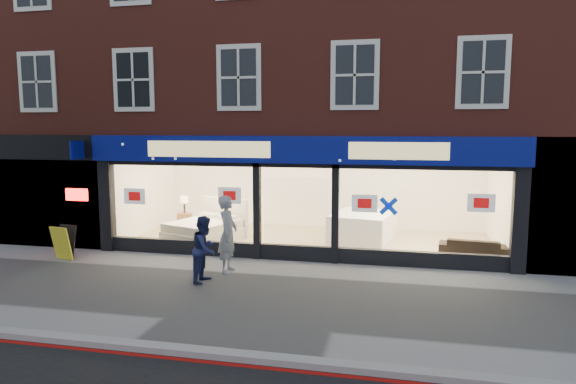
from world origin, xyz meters
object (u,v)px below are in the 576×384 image
(sofa, at_px, (473,248))
(mattress_stack, at_px, (363,226))
(display_bed, at_px, (206,229))
(pedestrian_grey, at_px, (228,234))
(a_board, at_px, (64,242))
(pedestrian_blue, at_px, (205,249))

(sofa, bearing_deg, mattress_stack, -19.43)
(display_bed, bearing_deg, pedestrian_grey, -38.89)
(display_bed, distance_m, a_board, 4.00)
(a_board, bearing_deg, pedestrian_blue, -1.34)
(mattress_stack, height_order, pedestrian_grey, pedestrian_grey)
(mattress_stack, height_order, a_board, mattress_stack)
(display_bed, relative_size, pedestrian_blue, 1.68)
(mattress_stack, height_order, pedestrian_blue, pedestrian_blue)
(mattress_stack, relative_size, pedestrian_blue, 1.57)
(pedestrian_blue, bearing_deg, mattress_stack, -31.54)
(a_board, bearing_deg, pedestrian_grey, 9.96)
(display_bed, relative_size, a_board, 2.78)
(mattress_stack, relative_size, sofa, 1.39)
(mattress_stack, bearing_deg, pedestrian_grey, -127.90)
(display_bed, bearing_deg, pedestrian_blue, -48.47)
(a_board, xyz_separation_m, pedestrian_grey, (4.68, -0.18, 0.48))
(a_board, height_order, pedestrian_blue, pedestrian_blue)
(sofa, xyz_separation_m, pedestrian_grey, (-6.00, -2.37, 0.59))
(pedestrian_blue, bearing_deg, a_board, 79.34)
(pedestrian_grey, xyz_separation_m, pedestrian_blue, (-0.25, -0.88, -0.18))
(display_bed, height_order, a_board, display_bed)
(mattress_stack, bearing_deg, a_board, -154.46)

